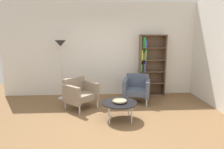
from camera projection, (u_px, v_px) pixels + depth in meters
ground_plane at (110, 127)px, 4.16m from camera, size 8.32×8.32×0.00m
plaster_back_panel at (106, 49)px, 6.30m from camera, size 6.40×0.12×2.90m
bookshelf_tall at (150, 66)px, 6.27m from camera, size 0.80×0.30×1.90m
coffee_table_low at (120, 104)px, 4.49m from camera, size 0.80×0.80×0.40m
decorative_bowl at (120, 101)px, 4.48m from camera, size 0.32×0.32×0.05m
armchair_near_window at (80, 92)px, 5.21m from camera, size 0.95×0.95×0.78m
armchair_by_bookshelf at (137, 88)px, 5.68m from camera, size 0.86×0.82×0.78m
floor_lamp_torchiere at (61, 50)px, 5.80m from camera, size 0.32×0.32×1.74m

